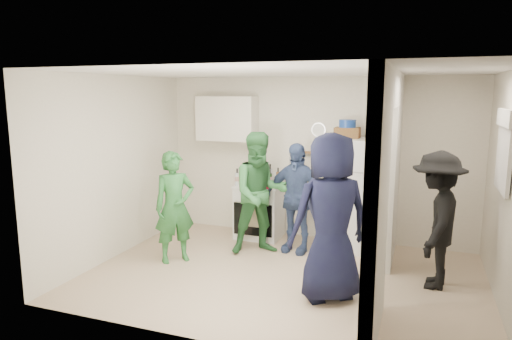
{
  "coord_description": "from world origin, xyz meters",
  "views": [
    {
      "loc": [
        1.54,
        -5.17,
        2.26
      ],
      "look_at": [
        -0.5,
        0.4,
        1.25
      ],
      "focal_mm": 32.0,
      "sensor_mm": 36.0,
      "label": 1
    }
  ],
  "objects": [
    {
      "name": "upper_cabinet",
      "position": [
        -1.4,
        1.52,
        1.85
      ],
      "size": [
        0.95,
        0.34,
        0.7
      ],
      "primitive_type": "cube",
      "color": "silver",
      "rests_on": "wall_back"
    },
    {
      "name": "blue_bowl",
      "position": [
        0.53,
        1.39,
        1.82
      ],
      "size": [
        0.24,
        0.24,
        0.11
      ],
      "primitive_type": "cylinder",
      "color": "navy",
      "rests_on": "wicker_basket"
    },
    {
      "name": "ceiling",
      "position": [
        0.0,
        0.0,
        2.5
      ],
      "size": [
        4.8,
        4.8,
        0.0
      ],
      "primitive_type": "plane",
      "rotation": [
        3.14,
        0.0,
        0.0
      ],
      "color": "white",
      "rests_on": "wall_back"
    },
    {
      "name": "spice_shelf",
      "position": [
        0.0,
        1.65,
        1.35
      ],
      "size": [
        0.35,
        0.08,
        0.03
      ],
      "primitive_type": "cube",
      "color": "olive",
      "rests_on": "wall_back"
    },
    {
      "name": "bottle_h",
      "position": [
        -1.11,
        1.23,
        0.97
      ],
      "size": [
        0.07,
        0.07,
        0.26
      ],
      "primitive_type": "cylinder",
      "color": "silver",
      "rests_on": "stove"
    },
    {
      "name": "person_nook",
      "position": [
        1.75,
        0.34,
        0.8
      ],
      "size": [
        0.71,
        1.1,
        1.61
      ],
      "primitive_type": "imported",
      "rotation": [
        0.0,
        0.0,
        -1.69
      ],
      "color": "black",
      "rests_on": "floor"
    },
    {
      "name": "partition_pier_front",
      "position": [
        1.2,
        -1.1,
        1.25
      ],
      "size": [
        0.12,
        1.2,
        2.5
      ],
      "primitive_type": "cube",
      "color": "silver",
      "rests_on": "floor"
    },
    {
      "name": "partition_header",
      "position": [
        1.2,
        0.0,
        2.3
      ],
      "size": [
        0.12,
        1.0,
        0.4
      ],
      "primitive_type": "cube",
      "color": "silver",
      "rests_on": "partition_pier_back"
    },
    {
      "name": "nook_window",
      "position": [
        2.38,
        0.2,
        1.65
      ],
      "size": [
        0.03,
        0.7,
        0.8
      ],
      "primitive_type": "cube",
      "color": "black",
      "rests_on": "wall_right"
    },
    {
      "name": "person_navy",
      "position": [
        0.66,
        -0.41,
        0.93
      ],
      "size": [
        1.08,
        1.01,
        1.85
      ],
      "primitive_type": "imported",
      "rotation": [
        0.0,
        0.0,
        -2.5
      ],
      "color": "black",
      "rests_on": "floor"
    },
    {
      "name": "stove",
      "position": [
        -0.8,
        1.37,
        0.42
      ],
      "size": [
        0.7,
        0.59,
        0.84
      ],
      "primitive_type": "cube",
      "color": "white",
      "rests_on": "floor"
    },
    {
      "name": "nook_window_frame",
      "position": [
        2.36,
        0.2,
        1.65
      ],
      "size": [
        0.04,
        0.76,
        0.86
      ],
      "primitive_type": "cube",
      "color": "white",
      "rests_on": "wall_right"
    },
    {
      "name": "bottle_g",
      "position": [
        -0.54,
        1.5,
        0.97
      ],
      "size": [
        0.06,
        0.06,
        0.27
      ],
      "primitive_type": "cylinder",
      "color": "#956031",
      "rests_on": "stove"
    },
    {
      "name": "bottle_e",
      "position": [
        -0.68,
        1.56,
        0.99
      ],
      "size": [
        0.07,
        0.07,
        0.31
      ],
      "primitive_type": "cylinder",
      "color": "#A8ABBA",
      "rests_on": "stove"
    },
    {
      "name": "fridge",
      "position": [
        0.63,
        1.34,
        0.81
      ],
      "size": [
        0.67,
        0.65,
        1.62
      ],
      "primitive_type": "cube",
      "color": "silver",
      "rests_on": "floor"
    },
    {
      "name": "bottle_a",
      "position": [
        -1.09,
        1.49,
        0.98
      ],
      "size": [
        0.06,
        0.06,
        0.28
      ],
      "primitive_type": "cylinder",
      "color": "olive",
      "rests_on": "stove"
    },
    {
      "name": "partition_pier_back",
      "position": [
        1.2,
        1.1,
        1.25
      ],
      "size": [
        0.12,
        1.2,
        2.5
      ],
      "primitive_type": "cube",
      "color": "silver",
      "rests_on": "floor"
    },
    {
      "name": "bottle_f",
      "position": [
        -0.63,
        1.39,
        0.97
      ],
      "size": [
        0.06,
        0.06,
        0.26
      ],
      "primitive_type": "cylinder",
      "color": "#173A15",
      "rests_on": "stove"
    },
    {
      "name": "wall_clock",
      "position": [
        0.05,
        1.68,
        1.7
      ],
      "size": [
        0.22,
        0.02,
        0.22
      ],
      "primitive_type": "cylinder",
      "rotation": [
        1.57,
        0.0,
        0.0
      ],
      "color": "white",
      "rests_on": "wall_back"
    },
    {
      "name": "person_green_left",
      "position": [
        -1.52,
        0.01,
        0.75
      ],
      "size": [
        0.64,
        0.64,
        1.5
      ],
      "primitive_type": "imported",
      "rotation": [
        0.0,
        0.0,
        0.81
      ],
      "color": "#317A3C",
      "rests_on": "floor"
    },
    {
      "name": "yellow_cup_stack_top",
      "position": [
        0.85,
        1.24,
        1.74
      ],
      "size": [
        0.09,
        0.09,
        0.25
      ],
      "primitive_type": "cylinder",
      "color": "yellow",
      "rests_on": "fridge"
    },
    {
      "name": "wall_back",
      "position": [
        0.0,
        1.7,
        1.25
      ],
      "size": [
        4.8,
        0.0,
        4.8
      ],
      "primitive_type": "plane",
      "rotation": [
        1.57,
        0.0,
        0.0
      ],
      "color": "silver",
      "rests_on": "floor"
    },
    {
      "name": "bottle_c",
      "position": [
        -0.89,
        1.5,
        0.98
      ],
      "size": [
        0.06,
        0.06,
        0.29
      ],
      "primitive_type": "cylinder",
      "color": "silver",
      "rests_on": "stove"
    },
    {
      "name": "floor",
      "position": [
        0.0,
        0.0,
        0.0
      ],
      "size": [
        4.8,
        4.8,
        0.0
      ],
      "primitive_type": "plane",
      "color": "tan",
      "rests_on": "ground"
    },
    {
      "name": "wicker_basket",
      "position": [
        0.53,
        1.39,
        1.69
      ],
      "size": [
        0.35,
        0.25,
        0.15
      ],
      "primitive_type": "cube",
      "color": "brown",
      "rests_on": "fridge"
    },
    {
      "name": "person_denim",
      "position": [
        -0.1,
        0.94,
        0.79
      ],
      "size": [
        0.97,
        0.51,
        1.57
      ],
      "primitive_type": "imported",
      "rotation": [
        0.0,
        0.0,
        -0.14
      ],
      "color": "#38537B",
      "rests_on": "floor"
    },
    {
      "name": "wall_front",
      "position": [
        0.0,
        -1.7,
        1.25
      ],
      "size": [
        4.8,
        0.0,
        4.8
      ],
      "primitive_type": "plane",
      "rotation": [
        -1.57,
        0.0,
        0.0
      ],
      "color": "silver",
      "rests_on": "floor"
    },
    {
      "name": "wall_right",
      "position": [
        2.4,
        0.0,
        1.25
      ],
      "size": [
        0.0,
        3.4,
        3.4
      ],
      "primitive_type": "plane",
      "rotation": [
        1.57,
        0.0,
        -1.57
      ],
      "color": "silver",
      "rests_on": "floor"
    },
    {
      "name": "wall_left",
      "position": [
        -2.4,
        0.0,
        1.25
      ],
      "size": [
        0.0,
        3.4,
        3.4
      ],
      "primitive_type": "plane",
      "rotation": [
        1.57,
        0.0,
        1.57
      ],
      "color": "silver",
      "rests_on": "floor"
    },
    {
      "name": "nook_valance",
      "position": [
        2.34,
        0.2,
        2.0
      ],
      "size": [
        0.04,
        0.82,
        0.18
      ],
      "primitive_type": "cube",
      "color": "white",
      "rests_on": "wall_right"
    },
    {
      "name": "yellow_cup_stack_stove",
      "position": [
        -0.92,
        1.15,
        0.96
      ],
      "size": [
        0.09,
        0.09,
        0.25
      ],
      "primitive_type": "cylinder",
      "color": "yellow",
      "rests_on": "stove"
    },
    {
      "name": "person_green_center",
      "position": [
        -0.55,
        0.72,
        0.86
      ],
      "size": [
        1.06,
        1.0,
        1.73
      ],
      "primitive_type": "imported",
      "rotation": [
        0.0,
        0.0,
        0.57
      ],
      "color": "#327339",
      "rests_on": "floor"
    },
    {
      "name": "red_cup",
      "position": [
        -0.58,
        1.17,
        0.9
      ],
      "size": [
        0.09,
        0.09,
        0.12
      ],
      "primitive_type": "cylinder",
      "color": "red",
      "rests_on": "stove"
    },
    {
      "name": "bottle_b",
      "position": [
        -0.98,
        1.29,
        1.0
      ],
      "size": [
        0.07,
        0.07,
        0.32
      ],
      "primitive_type": "cylinder",
      "color": "#1B5228",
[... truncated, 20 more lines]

